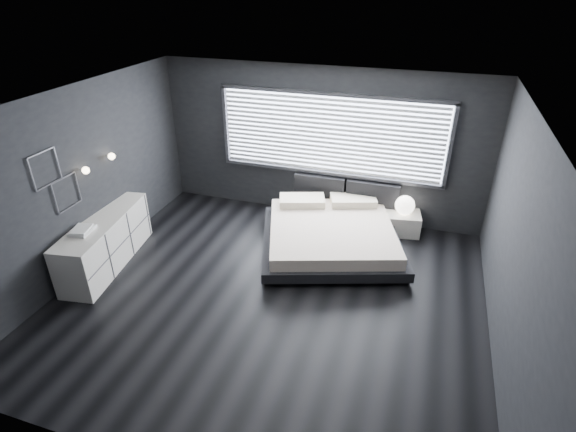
% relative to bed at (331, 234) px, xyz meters
% --- Properties ---
extents(room, '(6.04, 6.00, 2.80)m').
position_rel_bed_xyz_m(room, '(-0.54, -1.56, 1.13)').
color(room, black).
rests_on(room, ground).
extents(window, '(4.14, 0.09, 1.52)m').
position_rel_bed_xyz_m(window, '(-0.34, 1.13, 1.34)').
color(window, white).
rests_on(window, ground).
extents(headboard, '(1.96, 0.16, 0.52)m').
position_rel_bed_xyz_m(headboard, '(0.01, 1.08, 0.30)').
color(headboard, black).
rests_on(headboard, ground).
extents(sconce_near, '(0.18, 0.11, 0.11)m').
position_rel_bed_xyz_m(sconce_near, '(-3.42, -1.51, 1.33)').
color(sconce_near, silver).
rests_on(sconce_near, ground).
extents(sconce_far, '(0.18, 0.11, 0.11)m').
position_rel_bed_xyz_m(sconce_far, '(-3.42, -0.91, 1.33)').
color(sconce_far, silver).
rests_on(sconce_far, ground).
extents(wall_art_upper, '(0.01, 0.48, 0.48)m').
position_rel_bed_xyz_m(wall_art_upper, '(-3.51, -2.11, 1.58)').
color(wall_art_upper, '#47474C').
rests_on(wall_art_upper, ground).
extents(wall_art_lower, '(0.01, 0.48, 0.48)m').
position_rel_bed_xyz_m(wall_art_lower, '(-3.51, -1.86, 1.11)').
color(wall_art_lower, '#47474C').
rests_on(wall_art_lower, ground).
extents(bed, '(2.85, 2.78, 0.59)m').
position_rel_bed_xyz_m(bed, '(0.00, 0.00, 0.00)').
color(bed, black).
rests_on(bed, ground).
extents(nightstand, '(0.74, 0.64, 0.38)m').
position_rel_bed_xyz_m(nightstand, '(1.08, 0.94, -0.08)').
color(nightstand, silver).
rests_on(nightstand, ground).
extents(orb_lamp, '(0.34, 0.34, 0.34)m').
position_rel_bed_xyz_m(orb_lamp, '(1.11, 0.90, 0.28)').
color(orb_lamp, white).
rests_on(orb_lamp, nightstand).
extents(dresser, '(0.87, 2.07, 0.80)m').
position_rel_bed_xyz_m(dresser, '(-3.31, -1.55, 0.13)').
color(dresser, silver).
rests_on(dresser, ground).
extents(book_stack, '(0.32, 0.40, 0.07)m').
position_rel_bed_xyz_m(book_stack, '(-3.33, -1.95, 0.56)').
color(book_stack, white).
rests_on(book_stack, dresser).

